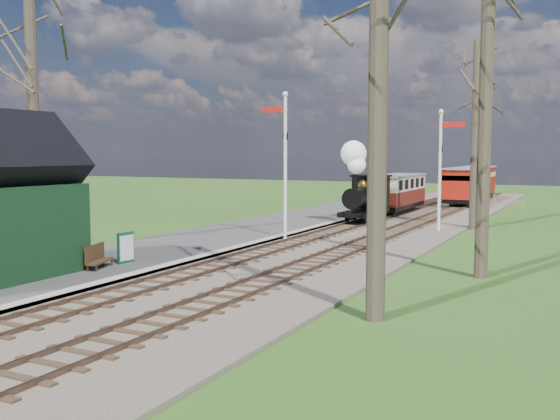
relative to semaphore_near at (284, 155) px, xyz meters
The scene contains 17 objects.
distant_hills 52.33m from the semaphore_near, 87.43° to the left, with size 114.40×48.00×22.02m.
ballast_bed 7.28m from the semaphore_near, 70.97° to the left, with size 8.00×60.00×0.10m, color brown.
track_near 7.00m from the semaphore_near, 82.70° to the left, with size 1.60×60.00×0.15m.
track_far 7.73m from the semaphore_near, 60.68° to the left, with size 1.60×60.00×0.15m.
platform 4.88m from the semaphore_near, 143.78° to the right, with size 5.00×44.00×0.20m, color #474442.
coping_strip 4.07m from the semaphore_near, 102.16° to the right, with size 0.40×44.00×0.21m, color #B2AD9E.
semaphore_near is the anchor object (origin of this frame).
semaphore_far 7.91m from the semaphore_near, 49.40° to the left, with size 1.22×0.24×5.72m.
bare_trees 6.46m from the semaphore_near, 70.39° to the right, with size 15.51×22.39×12.00m.
fence_line 20.26m from the semaphore_near, 86.94° to the left, with size 12.60×0.08×1.00m.
locomotive 7.99m from the semaphore_near, 84.43° to the left, with size 1.66×3.86×4.14m.
coach 14.03m from the semaphore_near, 86.82° to the left, with size 1.93×6.62×2.03m.
red_carriage_a 21.49m from the semaphore_near, 80.94° to the left, with size 2.06×5.11×2.17m.
red_carriage_b 26.92m from the semaphore_near, 82.79° to the left, with size 2.06×5.11×2.17m.
sign_board 8.45m from the semaphore_near, 103.01° to the right, with size 0.14×0.68×0.99m.
bench 9.54m from the semaphore_near, 102.67° to the right, with size 0.75×1.33×0.73m.
person 12.45m from the semaphore_near, 101.55° to the right, with size 0.48×0.31×1.31m, color black.
Camera 1 is at (10.76, -7.06, 3.70)m, focal length 40.00 mm.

